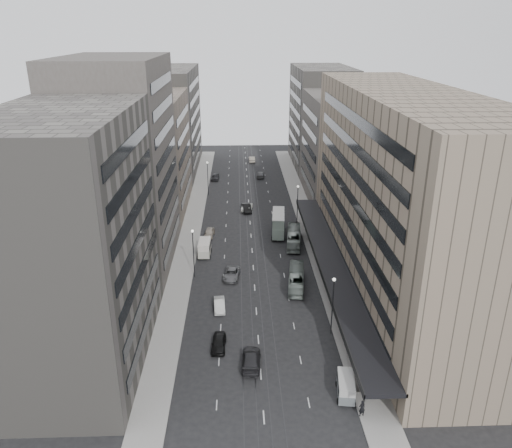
{
  "coord_description": "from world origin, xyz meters",
  "views": [
    {
      "loc": [
        -2.32,
        -61.01,
        37.95
      ],
      "look_at": [
        0.6,
        18.72,
        6.5
      ],
      "focal_mm": 35.0,
      "sensor_mm": 36.0,
      "label": 1
    }
  ],
  "objects": [
    {
      "name": "bus_far",
      "position": [
        7.89,
        24.51,
        1.41
      ],
      "size": [
        3.58,
        10.35,
        2.82
      ],
      "primitive_type": "imported",
      "rotation": [
        0.0,
        0.0,
        3.02
      ],
      "color": "#919C94",
      "rests_on": "ground"
    },
    {
      "name": "lamp_right_far",
      "position": [
        9.7,
        35.0,
        5.2
      ],
      "size": [
        0.44,
        0.44,
        8.32
      ],
      "color": "#262628",
      "rests_on": "ground"
    },
    {
      "name": "sidewalk_left",
      "position": [
        -12.0,
        37.5,
        0.07
      ],
      "size": [
        4.0,
        125.0,
        0.15
      ],
      "primitive_type": "cube",
      "color": "gray",
      "rests_on": "ground"
    },
    {
      "name": "building_right_far",
      "position": [
        21.5,
        82.0,
        14.0
      ],
      "size": [
        15.0,
        32.0,
        28.0
      ],
      "primitive_type": "cube",
      "color": "#68645E",
      "rests_on": "ground"
    },
    {
      "name": "building_right_mid",
      "position": [
        21.5,
        52.0,
        12.0
      ],
      "size": [
        15.0,
        28.0,
        24.0
      ],
      "primitive_type": "cube",
      "color": "#48443F",
      "rests_on": "ground"
    },
    {
      "name": "bus_near",
      "position": [
        6.53,
        8.2,
        1.34
      ],
      "size": [
        3.46,
        9.86,
        2.69
      ],
      "primitive_type": "imported",
      "rotation": [
        0.0,
        0.0,
        3.01
      ],
      "color": "gray",
      "rests_on": "ground"
    },
    {
      "name": "sedan_4",
      "position": [
        -8.15,
        29.06,
        0.74
      ],
      "size": [
        2.22,
        4.53,
        1.49
      ],
      "primitive_type": "imported",
      "rotation": [
        0.0,
        0.0,
        -0.11
      ],
      "color": "#A19485",
      "rests_on": "ground"
    },
    {
      "name": "building_left_a",
      "position": [
        -21.5,
        -8.0,
        15.0
      ],
      "size": [
        15.0,
        28.0,
        30.0
      ],
      "primitive_type": "cube",
      "color": "#68645E",
      "rests_on": "ground"
    },
    {
      "name": "sedan_5",
      "position": [
        -0.64,
        42.88,
        0.83
      ],
      "size": [
        2.38,
        5.24,
        1.67
      ],
      "primitive_type": "imported",
      "rotation": [
        0.0,
        0.0,
        0.12
      ],
      "color": "black",
      "rests_on": "ground"
    },
    {
      "name": "sedan_7",
      "position": [
        3.7,
        69.97,
        0.75
      ],
      "size": [
        2.4,
        5.26,
        1.49
      ],
      "primitive_type": "imported",
      "rotation": [
        0.0,
        0.0,
        3.08
      ],
      "color": "#58585A",
      "rests_on": "ground"
    },
    {
      "name": "department_store",
      "position": [
        21.45,
        8.0,
        14.95
      ],
      "size": [
        19.2,
        60.0,
        30.0
      ],
      "color": "#7A6C59",
      "rests_on": "ground"
    },
    {
      "name": "sedan_8",
      "position": [
        -8.5,
        67.89,
        0.82
      ],
      "size": [
        2.26,
        4.91,
        1.63
      ],
      "primitive_type": "imported",
      "rotation": [
        0.0,
        0.0,
        -0.07
      ],
      "color": "#262528",
      "rests_on": "ground"
    },
    {
      "name": "sedan_0",
      "position": [
        -5.1,
        -7.67,
        0.75
      ],
      "size": [
        2.0,
        4.51,
        1.51
      ],
      "primitive_type": "imported",
      "rotation": [
        0.0,
        0.0,
        -0.05
      ],
      "color": "black",
      "rests_on": "ground"
    },
    {
      "name": "building_left_d",
      "position": [
        -21.5,
        79.0,
        14.0
      ],
      "size": [
        15.0,
        38.0,
        28.0
      ],
      "primitive_type": "cube",
      "color": "#68645E",
      "rests_on": "ground"
    },
    {
      "name": "sedan_3",
      "position": [
        -1.08,
        -11.24,
        0.82
      ],
      "size": [
        2.66,
        5.82,
        1.65
      ],
      "primitive_type": "imported",
      "rotation": [
        0.0,
        0.0,
        3.08
      ],
      "color": "black",
      "rests_on": "ground"
    },
    {
      "name": "building_left_c",
      "position": [
        -21.5,
        46.0,
        12.5
      ],
      "size": [
        15.0,
        28.0,
        25.0
      ],
      "primitive_type": "cube",
      "color": "slate",
      "rests_on": "ground"
    },
    {
      "name": "building_left_b",
      "position": [
        -21.5,
        19.0,
        17.0
      ],
      "size": [
        15.0,
        26.0,
        34.0
      ],
      "primitive_type": "cube",
      "color": "#48443F",
      "rests_on": "ground"
    },
    {
      "name": "double_decker",
      "position": [
        5.36,
        29.42,
        2.41
      ],
      "size": [
        3.11,
        8.35,
        4.47
      ],
      "rotation": [
        0.0,
        0.0,
        -0.09
      ],
      "color": "gray",
      "rests_on": "ground"
    },
    {
      "name": "sedan_9",
      "position": [
        1.8,
        86.77,
        0.82
      ],
      "size": [
        1.92,
        5.02,
        1.63
      ],
      "primitive_type": "imported",
      "rotation": [
        0.0,
        0.0,
        3.18
      ],
      "color": "#A79D8B",
      "rests_on": "ground"
    },
    {
      "name": "sedan_2",
      "position": [
        -3.64,
        11.4,
        0.72
      ],
      "size": [
        3.07,
        5.46,
        1.44
      ],
      "primitive_type": "imported",
      "rotation": [
        0.0,
        0.0,
        -0.14
      ],
      "color": "slate",
      "rests_on": "ground"
    },
    {
      "name": "ground",
      "position": [
        0.0,
        0.0,
        0.0
      ],
      "size": [
        220.0,
        220.0,
        0.0
      ],
      "primitive_type": "plane",
      "color": "black",
      "rests_on": "ground"
    },
    {
      "name": "sidewalk_right",
      "position": [
        12.0,
        37.5,
        0.07
      ],
      "size": [
        4.0,
        125.0,
        0.15
      ],
      "primitive_type": "cube",
      "color": "gray",
      "rests_on": "ground"
    },
    {
      "name": "sedan_1",
      "position": [
        -5.3,
        1.74,
        0.71
      ],
      "size": [
        1.81,
        4.43,
        1.43
      ],
      "primitive_type": "imported",
      "rotation": [
        0.0,
        0.0,
        0.07
      ],
      "color": "silver",
      "rests_on": "ground"
    },
    {
      "name": "lamp_right_near",
      "position": [
        9.7,
        -5.0,
        5.2
      ],
      "size": [
        0.44,
        0.44,
        8.32
      ],
      "color": "#262628",
      "rests_on": "ground"
    },
    {
      "name": "sedan_6",
      "position": [
        -0.54,
        43.86,
        0.76
      ],
      "size": [
        2.94,
        5.62,
        1.51
      ],
      "primitive_type": "imported",
      "rotation": [
        0.0,
        0.0,
        3.06
      ],
      "color": "silver",
      "rests_on": "ground"
    },
    {
      "name": "vw_microbus",
      "position": [
        9.2,
        -16.97,
        1.26
      ],
      "size": [
        2.37,
        4.4,
        2.27
      ],
      "rotation": [
        0.0,
        0.0,
        -0.13
      ],
      "color": "slate",
      "rests_on": "ground"
    },
    {
      "name": "panel_van",
      "position": [
        -8.51,
        20.15,
        1.56
      ],
      "size": [
        2.32,
        4.54,
        2.83
      ],
      "rotation": [
        0.0,
        0.0,
        -0.03
      ],
      "color": "beige",
      "rests_on": "ground"
    },
    {
      "name": "lamp_left_near",
      "position": [
        -9.7,
        12.0,
        5.2
      ],
      "size": [
        0.44,
        0.44,
        8.32
      ],
      "color": "#262628",
      "rests_on": "ground"
    },
    {
      "name": "lamp_left_far",
      "position": [
        -9.7,
        55.0,
        5.2
      ],
      "size": [
        0.44,
        0.44,
        8.32
      ],
      "color": "#262628",
      "rests_on": "ground"
    },
    {
      "name": "pedestrian",
      "position": [
        10.2,
        -20.28,
        1.12
      ],
      "size": [
        0.81,
        0.64,
        1.94
      ],
      "primitive_type": "imported",
      "rotation": [
        0.0,
        0.0,
        3.42
      ],
      "color": "black",
      "rests_on": "sidewalk_right"
    }
  ]
}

